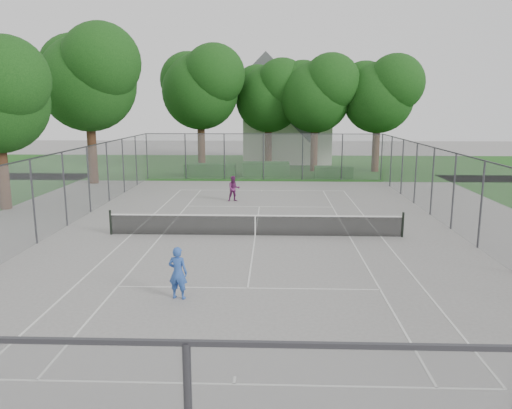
{
  "coord_description": "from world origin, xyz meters",
  "views": [
    {
      "loc": [
        0.78,
        -21.15,
        5.61
      ],
      "look_at": [
        0.0,
        1.0,
        1.2
      ],
      "focal_mm": 35.0,
      "sensor_mm": 36.0,
      "label": 1
    }
  ],
  "objects_px": {
    "girl_player": "(178,273)",
    "woman_player": "(234,189)",
    "tennis_net": "(255,224)",
    "house": "(287,120)"
  },
  "relations": [
    {
      "from": "girl_player",
      "to": "woman_player",
      "type": "xyz_separation_m",
      "value": [
        0.44,
        15.33,
        -0.04
      ]
    },
    {
      "from": "tennis_net",
      "to": "woman_player",
      "type": "bearing_deg",
      "value": 101.03
    },
    {
      "from": "tennis_net",
      "to": "girl_player",
      "type": "xyz_separation_m",
      "value": [
        -2.0,
        -7.29,
        0.28
      ]
    },
    {
      "from": "house",
      "to": "woman_player",
      "type": "relative_size",
      "value": 6.97
    },
    {
      "from": "girl_player",
      "to": "tennis_net",
      "type": "bearing_deg",
      "value": -94.27
    },
    {
      "from": "woman_player",
      "to": "girl_player",
      "type": "bearing_deg",
      "value": -106.91
    },
    {
      "from": "house",
      "to": "tennis_net",
      "type": "bearing_deg",
      "value": -94.06
    },
    {
      "from": "house",
      "to": "woman_player",
      "type": "height_order",
      "value": "house"
    },
    {
      "from": "woman_player",
      "to": "tennis_net",
      "type": "bearing_deg",
      "value": -94.25
    },
    {
      "from": "house",
      "to": "woman_player",
      "type": "bearing_deg",
      "value": -99.67
    }
  ]
}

